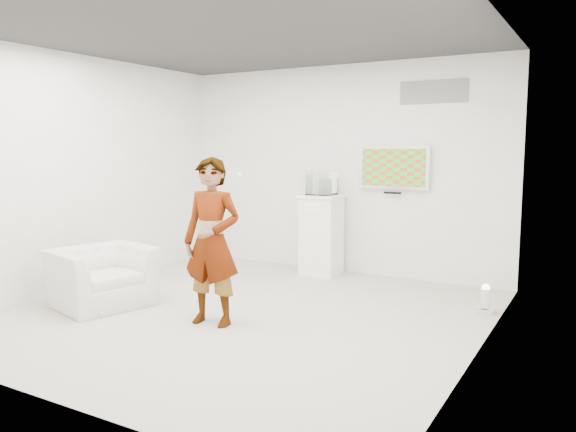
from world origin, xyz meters
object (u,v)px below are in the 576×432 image
object	(u,v)px
tv	(394,167)
floor_uplight	(485,300)
person	(212,242)
pedestal	(321,235)
armchair	(101,277)

from	to	relation	value
tv	floor_uplight	xyz separation A→B (m)	(1.48, -1.15, -1.39)
tv	floor_uplight	world-z (taller)	tv
tv	person	bearing A→B (deg)	-107.32
person	pedestal	xyz separation A→B (m)	(-0.05, 2.63, -0.29)
tv	person	distance (m)	3.13
pedestal	floor_uplight	size ratio (longest dim) A/B	3.65
pedestal	floor_uplight	distance (m)	2.62
armchair	floor_uplight	distance (m)	4.36
armchair	floor_uplight	size ratio (longest dim) A/B	3.29
person	floor_uplight	distance (m)	3.06
person	pedestal	distance (m)	2.65
person	pedestal	bearing A→B (deg)	83.77
tv	pedestal	distance (m)	1.40
armchair	pedestal	distance (m)	3.12
pedestal	person	bearing A→B (deg)	-88.83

